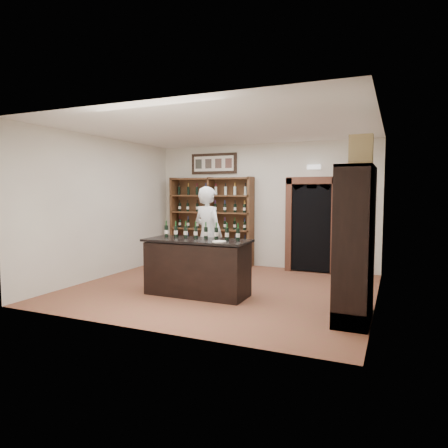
{
  "coord_description": "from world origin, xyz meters",
  "views": [
    {
      "loc": [
        3.03,
        -6.83,
        1.84
      ],
      "look_at": [
        -0.07,
        0.3,
        1.21
      ],
      "focal_mm": 32.0,
      "sensor_mm": 36.0,
      "label": 1
    }
  ],
  "objects_px": {
    "counter_bottle_0": "(166,231)",
    "side_cabinet": "(357,268)",
    "wine_shelf": "(212,221)",
    "tasting_counter": "(197,268)",
    "shopkeeper": "(208,235)",
    "wine_crate": "(361,151)"
  },
  "relations": [
    {
      "from": "wine_shelf",
      "to": "tasting_counter",
      "type": "relative_size",
      "value": 1.17
    },
    {
      "from": "wine_shelf",
      "to": "counter_bottle_0",
      "type": "height_order",
      "value": "wine_shelf"
    },
    {
      "from": "wine_shelf",
      "to": "counter_bottle_0",
      "type": "distance_m",
      "value": 2.82
    },
    {
      "from": "wine_shelf",
      "to": "shopkeeper",
      "type": "xyz_separation_m",
      "value": [
        0.87,
        -2.01,
        -0.13
      ]
    },
    {
      "from": "wine_shelf",
      "to": "shopkeeper",
      "type": "distance_m",
      "value": 2.19
    },
    {
      "from": "side_cabinet",
      "to": "tasting_counter",
      "type": "bearing_deg",
      "value": 173.72
    },
    {
      "from": "side_cabinet",
      "to": "wine_crate",
      "type": "relative_size",
      "value": 4.7
    },
    {
      "from": "wine_shelf",
      "to": "side_cabinet",
      "type": "xyz_separation_m",
      "value": [
        3.82,
        -3.23,
        -0.35
      ]
    },
    {
      "from": "wine_shelf",
      "to": "shopkeeper",
      "type": "height_order",
      "value": "wine_shelf"
    },
    {
      "from": "counter_bottle_0",
      "to": "shopkeeper",
      "type": "height_order",
      "value": "shopkeeper"
    },
    {
      "from": "counter_bottle_0",
      "to": "side_cabinet",
      "type": "xyz_separation_m",
      "value": [
        3.44,
        -0.44,
        -0.35
      ]
    },
    {
      "from": "counter_bottle_0",
      "to": "wine_crate",
      "type": "distance_m",
      "value": 3.69
    },
    {
      "from": "side_cabinet",
      "to": "shopkeeper",
      "type": "distance_m",
      "value": 3.21
    },
    {
      "from": "tasting_counter",
      "to": "shopkeeper",
      "type": "xyz_separation_m",
      "value": [
        -0.23,
        0.92,
        0.48
      ]
    },
    {
      "from": "counter_bottle_0",
      "to": "side_cabinet",
      "type": "bearing_deg",
      "value": -7.3
    },
    {
      "from": "side_cabinet",
      "to": "counter_bottle_0",
      "type": "bearing_deg",
      "value": 172.7
    },
    {
      "from": "wine_shelf",
      "to": "counter_bottle_0",
      "type": "bearing_deg",
      "value": -82.25
    },
    {
      "from": "counter_bottle_0",
      "to": "shopkeeper",
      "type": "relative_size",
      "value": 0.15
    },
    {
      "from": "wine_crate",
      "to": "counter_bottle_0",
      "type": "bearing_deg",
      "value": 179.28
    },
    {
      "from": "wine_crate",
      "to": "shopkeeper",
      "type": "bearing_deg",
      "value": 164.16
    },
    {
      "from": "side_cabinet",
      "to": "wine_crate",
      "type": "xyz_separation_m",
      "value": [
        -0.01,
        0.25,
        1.68
      ]
    },
    {
      "from": "wine_shelf",
      "to": "tasting_counter",
      "type": "xyz_separation_m",
      "value": [
        1.1,
        -2.93,
        -0.61
      ]
    }
  ]
}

